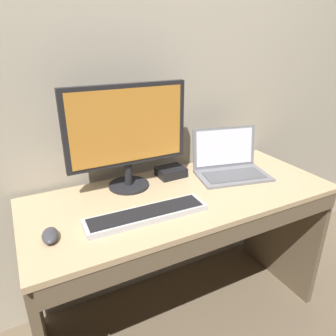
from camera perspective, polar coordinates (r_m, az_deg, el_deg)
The scene contains 8 objects.
ground_plane at distance 1.90m, azimuth 2.32°, elevation -25.00°, with size 14.00×14.00×0.00m, color brown.
back_wall at distance 1.58m, azimuth -3.53°, elevation 22.42°, with size 4.32×0.04×2.80m, color #ADA38E.
desk at distance 1.54m, azimuth 2.93°, elevation -11.87°, with size 1.42×0.60×0.75m.
laptop_space_gray at distance 1.65m, azimuth 11.29°, elevation 0.42°, with size 0.40×0.32×0.23m.
external_monitor at distance 1.40m, azimuth -7.49°, elevation 6.75°, with size 0.56×0.19×0.48m.
wired_keyboard at distance 1.25m, azimuth -3.96°, elevation -8.50°, with size 0.50×0.13×0.03m.
computer_mouse at distance 1.20m, azimuth -20.79°, elevation -11.48°, with size 0.06×0.10×0.03m, color #38383D.
external_drive_box at distance 1.60m, azimuth 0.54°, elevation -0.71°, with size 0.14×0.11×0.05m, color black.
Camera 1 is at (-0.65, -1.10, 1.41)m, focal length 33.27 mm.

